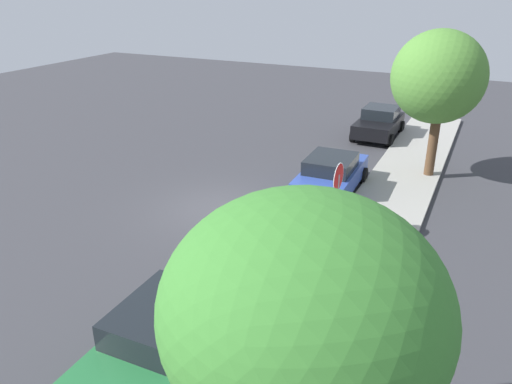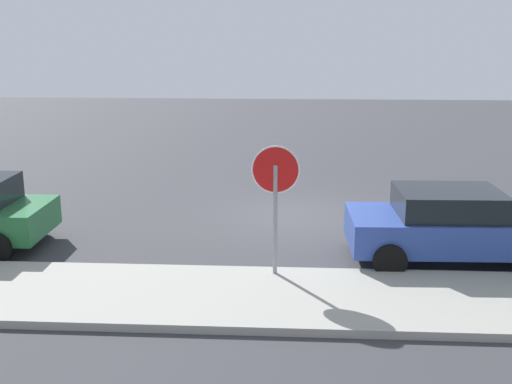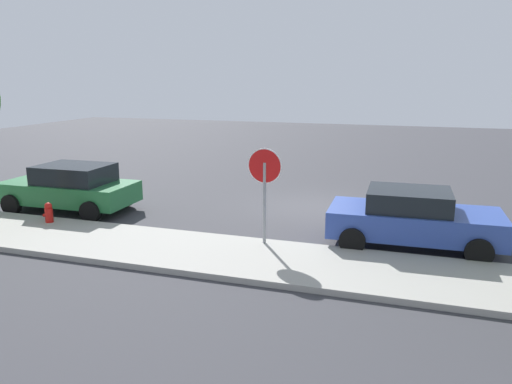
{
  "view_description": "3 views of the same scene",
  "coord_description": "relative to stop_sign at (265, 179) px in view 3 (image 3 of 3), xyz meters",
  "views": [
    {
      "loc": [
        13.69,
        8.02,
        7.46
      ],
      "look_at": [
        1.02,
        1.96,
        1.42
      ],
      "focal_mm": 35.0,
      "sensor_mm": 36.0,
      "label": 1
    },
    {
      "loc": [
        0.08,
        15.5,
        4.43
      ],
      "look_at": [
        0.93,
        1.4,
        0.95
      ],
      "focal_mm": 45.0,
      "sensor_mm": 36.0,
      "label": 2
    },
    {
      "loc": [
        -3.08,
        15.7,
        4.19
      ],
      "look_at": [
        1.32,
        2.2,
        0.9
      ],
      "focal_mm": 35.0,
      "sensor_mm": 36.0,
      "label": 3
    }
  ],
  "objects": [
    {
      "name": "ground_plane",
      "position": [
        -0.4,
        -4.35,
        -1.76
      ],
      "size": [
        60.0,
        60.0,
        0.0
      ],
      "primitive_type": "plane",
      "color": "#38383D"
    },
    {
      "name": "sidewalk_curb",
      "position": [
        -0.4,
        0.99,
        -1.69
      ],
      "size": [
        32.0,
        2.61,
        0.14
      ],
      "primitive_type": "cube",
      "color": "#9E9B93",
      "rests_on": "ground_plane"
    },
    {
      "name": "stop_sign",
      "position": [
        0.0,
        0.0,
        0.0
      ],
      "size": [
        0.87,
        0.08,
        2.52
      ],
      "color": "gray",
      "rests_on": "ground_plane"
    },
    {
      "name": "parked_car_blue",
      "position": [
        -3.49,
        -1.26,
        -1.0
      ],
      "size": [
        4.23,
        2.17,
        1.47
      ],
      "color": "#2D479E",
      "rests_on": "ground_plane"
    },
    {
      "name": "parked_car_green",
      "position": [
        6.92,
        -1.51,
        -0.99
      ],
      "size": [
        4.23,
        2.15,
        1.5
      ],
      "color": "#236B38",
      "rests_on": "ground_plane"
    },
    {
      "name": "fire_hydrant",
      "position": [
        6.38,
        0.17,
        -1.4
      ],
      "size": [
        0.3,
        0.22,
        0.72
      ],
      "color": "red",
      "rests_on": "ground_plane"
    }
  ]
}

